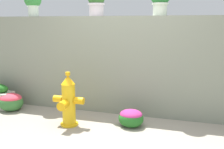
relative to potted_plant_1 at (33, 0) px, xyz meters
The scene contains 7 objects.
ground_plane 2.87m from the potted_plant_1, 35.70° to the right, with size 24.00×24.00×0.00m, color gray.
stone_wall 2.05m from the potted_plant_1, ahead, with size 6.54×0.37×1.63m, color gray.
potted_plant_1 is the anchor object (origin of this frame).
potted_plant_2 1.21m from the potted_plant_1, ahead, with size 0.30×0.30×0.44m.
fire_hydrant 2.06m from the potted_plant_1, 38.62° to the right, with size 0.48×0.39×0.81m.
flower_bush_left 2.72m from the potted_plant_1, 17.24° to the right, with size 0.38×0.34×0.27m.
flower_bush_right 1.84m from the potted_plant_1, 114.14° to the right, with size 0.43×0.39×0.32m.
Camera 1 is at (1.05, -3.03, 1.53)m, focal length 42.58 mm.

